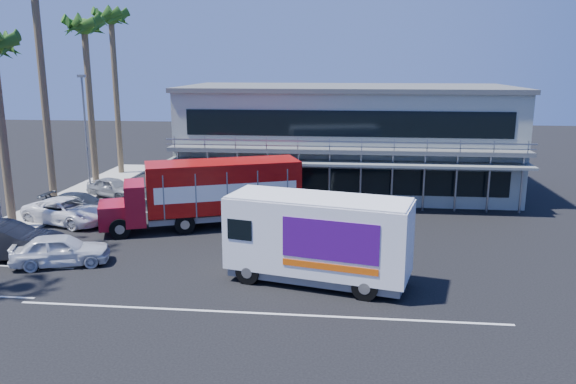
# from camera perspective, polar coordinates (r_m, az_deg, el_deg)

# --- Properties ---
(ground) EXTENTS (120.00, 120.00, 0.00)m
(ground) POSITION_cam_1_polar(r_m,az_deg,el_deg) (26.27, -1.04, -6.66)
(ground) COLOR black
(ground) RESTS_ON ground
(building) EXTENTS (22.40, 12.00, 7.30)m
(building) POSITION_cam_1_polar(r_m,az_deg,el_deg) (39.82, 5.91, 5.45)
(building) COLOR #969E90
(building) RESTS_ON ground
(curb_strip) EXTENTS (3.00, 32.00, 0.16)m
(curb_strip) POSITION_cam_1_polar(r_m,az_deg,el_deg) (36.56, -23.82, -2.00)
(curb_strip) COLOR #A5A399
(curb_strip) RESTS_ON ground
(palm_e) EXTENTS (2.80, 2.80, 12.25)m
(palm_e) POSITION_cam_1_polar(r_m,az_deg,el_deg) (41.58, -19.94, 14.64)
(palm_e) COLOR brown
(palm_e) RESTS_ON ground
(palm_f) EXTENTS (2.80, 2.80, 13.25)m
(palm_f) POSITION_cam_1_polar(r_m,az_deg,el_deg) (46.81, -17.48, 15.64)
(palm_f) COLOR brown
(palm_f) RESTS_ON ground
(light_pole_far) EXTENTS (0.50, 0.25, 8.09)m
(light_pole_far) POSITION_cam_1_polar(r_m,az_deg,el_deg) (39.76, -19.86, 5.97)
(light_pole_far) COLOR gray
(light_pole_far) RESTS_ON ground
(red_truck) EXTENTS (10.87, 6.15, 3.60)m
(red_truck) POSITION_cam_1_polar(r_m,az_deg,el_deg) (30.97, -7.91, 0.08)
(red_truck) COLOR maroon
(red_truck) RESTS_ON ground
(white_van) EXTENTS (7.77, 4.19, 3.61)m
(white_van) POSITION_cam_1_polar(r_m,az_deg,el_deg) (22.84, 3.05, -4.67)
(white_van) COLOR white
(white_van) RESTS_ON ground
(parked_car_a) EXTENTS (4.50, 2.89, 1.43)m
(parked_car_a) POSITION_cam_1_polar(r_m,az_deg,el_deg) (27.07, -22.09, -5.46)
(parked_car_a) COLOR silver
(parked_car_a) RESTS_ON ground
(parked_car_b) EXTENTS (5.38, 2.43, 1.71)m
(parked_car_b) POSITION_cam_1_polar(r_m,az_deg,el_deg) (28.94, -26.92, -4.46)
(parked_car_b) COLOR black
(parked_car_b) RESTS_ON ground
(parked_car_c) EXTENTS (5.58, 3.85, 1.42)m
(parked_car_c) POSITION_cam_1_polar(r_m,az_deg,el_deg) (33.87, -21.57, -1.82)
(parked_car_c) COLOR white
(parked_car_c) RESTS_ON ground
(parked_car_d) EXTENTS (4.65, 2.08, 1.32)m
(parked_car_d) POSITION_cam_1_polar(r_m,az_deg,el_deg) (35.34, -20.30, -1.20)
(parked_car_d) COLOR #272C34
(parked_car_d) RESTS_ON ground
(parked_car_e) EXTENTS (4.19, 2.99, 1.32)m
(parked_car_e) POSITION_cam_1_polar(r_m,az_deg,el_deg) (39.49, -17.34, 0.45)
(parked_car_e) COLOR gray
(parked_car_e) RESTS_ON ground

